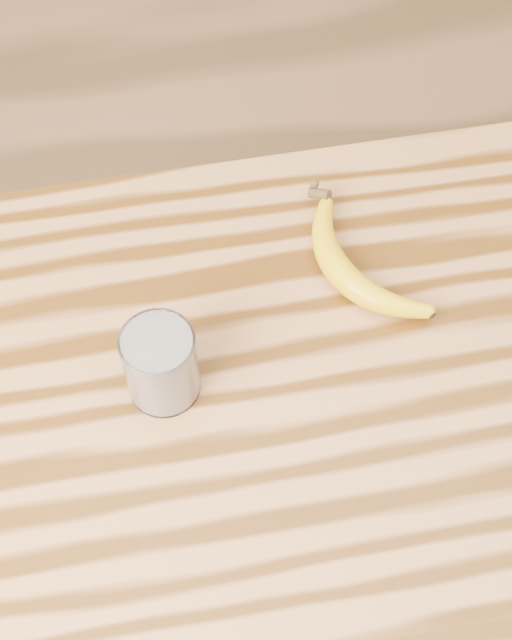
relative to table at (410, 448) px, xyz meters
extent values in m
plane|color=#94623D|center=(0.00, 0.00, -0.77)|extent=(4.00, 4.00, 0.00)
cube|color=#AB713C|center=(0.00, 0.00, 0.11)|extent=(1.20, 0.80, 0.04)
cylinder|color=brown|center=(-0.54, 0.34, -0.34)|extent=(0.06, 0.06, 0.86)
cylinder|color=white|center=(-0.29, 0.08, 0.18)|extent=(0.08, 0.08, 0.10)
torus|color=white|center=(-0.29, 0.08, 0.23)|extent=(0.08, 0.08, 0.00)
cylinder|color=white|center=(-0.29, 0.08, 0.18)|extent=(0.08, 0.08, 0.10)
camera|label=1|loc=(-0.27, -0.41, 1.05)|focal=50.00mm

